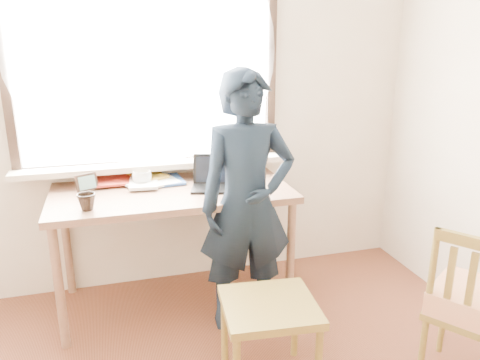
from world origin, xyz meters
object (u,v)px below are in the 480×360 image
object	(u,v)px
mug_white	(142,178)
side_chair	(474,305)
work_chair	(269,316)
laptop	(216,180)
desk	(172,202)
mug_dark	(87,202)
person	(247,204)

from	to	relation	value
mug_white	side_chair	world-z (taller)	mug_white
work_chair	laptop	bearing A→B (deg)	93.90
desk	mug_white	xyz separation A→B (m)	(-0.18, 0.14, 0.14)
desk	laptop	world-z (taller)	laptop
desk	mug_dark	distance (m)	0.59
mug_white	side_chair	bearing A→B (deg)	-41.92
desk	mug_dark	xyz separation A→B (m)	(-0.52, -0.25, 0.13)
mug_white	person	bearing A→B (deg)	-40.67
laptop	mug_dark	bearing A→B (deg)	-165.51
side_chair	desk	bearing A→B (deg)	137.69
desk	person	world-z (taller)	person
mug_white	work_chair	distance (m)	1.30
laptop	mug_white	distance (m)	0.50
mug_dark	person	world-z (taller)	person
desk	work_chair	size ratio (longest dim) A/B	3.00
mug_dark	side_chair	bearing A→B (deg)	-27.76
work_chair	person	world-z (taller)	person
mug_dark	work_chair	distance (m)	1.21
work_chair	desk	bearing A→B (deg)	110.19
mug_dark	person	xyz separation A→B (m)	(0.93, -0.11, -0.07)
mug_dark	side_chair	xyz separation A→B (m)	(1.88, -0.99, -0.40)
desk	side_chair	xyz separation A→B (m)	(1.36, -1.24, -0.27)
mug_white	work_chair	world-z (taller)	mug_white
mug_white	laptop	bearing A→B (deg)	-21.22
mug_white	mug_dark	bearing A→B (deg)	-131.43
mug_white	work_chair	bearing A→B (deg)	-64.23
side_chair	person	world-z (taller)	person
desk	work_chair	xyz separation A→B (m)	(0.35, -0.95, -0.33)
mug_dark	mug_white	bearing A→B (deg)	48.57
mug_white	person	size ratio (longest dim) A/B	0.08
work_chair	person	xyz separation A→B (m)	(0.06, 0.59, 0.40)
mug_white	work_chair	xyz separation A→B (m)	(0.53, -1.09, -0.47)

